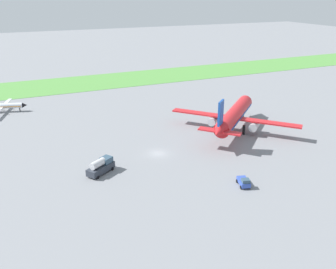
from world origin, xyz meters
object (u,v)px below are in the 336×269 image
Objects in this scene: airplane_midfield_jet at (234,116)px; airplane_taxiing_turboprop at (2,106)px; fuel_truck_near_gate at (101,166)px; pushback_tug_midfield at (244,182)px.

airplane_taxiing_turboprop is at bearing 100.16° from airplane_midfield_jet.
airplane_midfield_jet reaches higher than fuel_truck_near_gate.
airplane_taxiing_turboprop is 4.48× the size of pushback_tug_midfield.
airplane_taxiing_turboprop is at bearing -132.30° from pushback_tug_midfield.
airplane_taxiing_turboprop reaches higher than pushback_tug_midfield.
airplane_midfield_jet reaches higher than airplane_taxiing_turboprop.
fuel_truck_near_gate is at bearing -108.31° from pushback_tug_midfield.
fuel_truck_near_gate reaches higher than pushback_tug_midfield.
airplane_midfield_jet is at bearing -20.28° from airplane_taxiing_turboprop.
airplane_taxiing_turboprop reaches higher than fuel_truck_near_gate.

